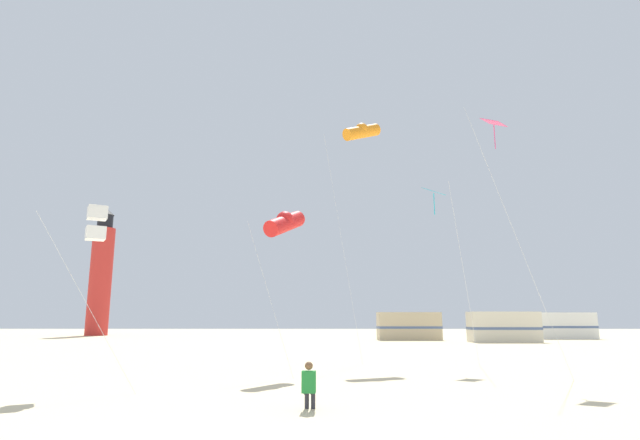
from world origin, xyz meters
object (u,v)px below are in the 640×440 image
(kite_tube_scarlet, at_px, (285,223))
(rv_van_cream, at_px, (504,327))
(kite_diamond_rainbow, at_px, (495,132))
(kite_box_white, at_px, (97,223))
(rv_van_white, at_px, (563,326))
(kite_diamond_cyan, at_px, (436,198))
(kite_tube_orange, at_px, (362,132))
(rv_van_tan, at_px, (409,326))
(lighthouse_distant, at_px, (101,274))
(kite_flyer_standing, at_px, (309,384))

(kite_tube_scarlet, bearing_deg, rv_van_cream, 55.97)
(kite_diamond_rainbow, bearing_deg, kite_tube_scarlet, 177.41)
(kite_box_white, distance_m, rv_van_white, 52.16)
(kite_diamond_cyan, xyz_separation_m, kite_tube_orange, (-3.38, 2.96, 4.62))
(kite_box_white, xyz_separation_m, rv_van_cream, (24.60, 32.05, -3.95))
(rv_van_tan, relative_size, rv_van_white, 1.00)
(kite_diamond_cyan, height_order, lighthouse_distant, lighthouse_distant)
(kite_diamond_cyan, bearing_deg, rv_van_tan, 83.58)
(kite_diamond_cyan, relative_size, kite_tube_scarlet, 1.25)
(kite_diamond_cyan, height_order, kite_box_white, kite_diamond_cyan)
(kite_flyer_standing, distance_m, rv_van_white, 50.70)
(kite_diamond_rainbow, bearing_deg, kite_flyer_standing, -135.23)
(kite_flyer_standing, height_order, lighthouse_distant, lighthouse_distant)
(kite_flyer_standing, bearing_deg, kite_diamond_cyan, -113.53)
(kite_flyer_standing, relative_size, rv_van_white, 0.18)
(kite_box_white, height_order, rv_van_white, kite_box_white)
(kite_tube_scarlet, relative_size, kite_tube_orange, 0.51)
(kite_tube_scarlet, xyz_separation_m, rv_van_tan, (10.48, 32.27, -4.81))
(kite_tube_scarlet, distance_m, kite_box_white, 7.53)
(kite_diamond_rainbow, bearing_deg, rv_van_cream, 71.15)
(kite_diamond_cyan, distance_m, rv_van_tan, 29.80)
(rv_van_cream, bearing_deg, kite_tube_orange, -125.75)
(lighthouse_distant, relative_size, rv_van_tan, 2.58)
(kite_diamond_rainbow, height_order, lighthouse_distant, lighthouse_distant)
(kite_flyer_standing, relative_size, kite_tube_scarlet, 0.17)
(rv_van_tan, bearing_deg, kite_tube_orange, -106.24)
(rv_van_tan, xyz_separation_m, rv_van_white, (17.27, 2.83, 0.00))
(kite_tube_scarlet, bearing_deg, kite_diamond_cyan, 25.27)
(rv_van_cream, bearing_deg, lighthouse_distant, 158.15)
(kite_tube_orange, xyz_separation_m, lighthouse_distant, (-31.48, 38.90, -4.88))
(lighthouse_distant, bearing_deg, kite_tube_orange, -51.02)
(kite_box_white, distance_m, lighthouse_distant, 54.32)
(kite_flyer_standing, bearing_deg, rv_van_white, -117.71)
(kite_diamond_cyan, distance_m, rv_van_white, 38.34)
(kite_diamond_rainbow, bearing_deg, kite_tube_orange, 127.52)
(lighthouse_distant, distance_m, rv_van_cream, 49.93)
(rv_van_tan, bearing_deg, kite_diamond_cyan, -98.30)
(kite_diamond_cyan, height_order, rv_van_tan, kite_diamond_cyan)
(kite_diamond_cyan, distance_m, kite_tube_scarlet, 8.23)
(kite_diamond_cyan, relative_size, rv_van_cream, 1.33)
(rv_van_tan, bearing_deg, rv_van_white, 7.43)
(lighthouse_distant, bearing_deg, kite_tube_scarlet, -58.61)
(kite_flyer_standing, xyz_separation_m, lighthouse_distant, (-28.90, 53.41, 7.22))
(rv_van_tan, height_order, rv_van_cream, same)
(kite_tube_scarlet, bearing_deg, lighthouse_distant, 121.39)
(kite_box_white, bearing_deg, lighthouse_distant, 113.50)
(kite_diamond_rainbow, xyz_separation_m, kite_tube_orange, (-5.21, 6.78, 2.63))
(kite_tube_orange, distance_m, rv_van_cream, 28.20)
(kite_tube_scarlet, height_order, kite_box_white, kite_tube_scarlet)
(kite_tube_scarlet, relative_size, rv_van_tan, 1.06)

